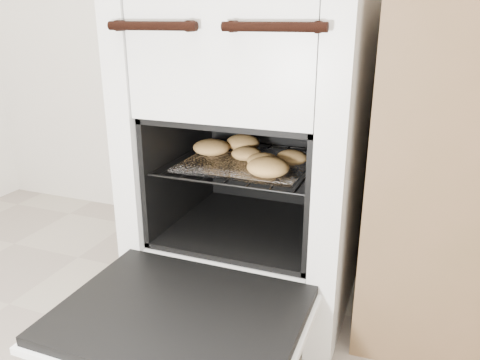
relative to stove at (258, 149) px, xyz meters
The scene contains 5 objects.
stove is the anchor object (origin of this frame).
oven_door 0.63m from the stove, 90.00° to the right, with size 0.60×0.47×0.04m.
oven_rack 0.08m from the stove, 90.00° to the right, with size 0.49×0.47×0.01m.
foil_sheet 0.10m from the stove, 90.00° to the right, with size 0.38×0.33×0.01m, color white.
baked_rolls 0.10m from the stove, 86.08° to the right, with size 0.41×0.37×0.05m.
Camera 1 is at (0.54, -0.28, 0.91)m, focal length 35.00 mm.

